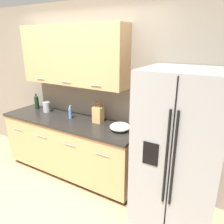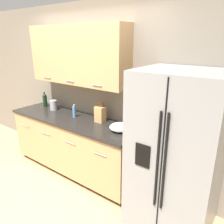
{
  "view_description": "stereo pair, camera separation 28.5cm",
  "coord_description": "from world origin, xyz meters",
  "px_view_note": "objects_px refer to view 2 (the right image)",
  "views": [
    {
      "loc": [
        2.02,
        -1.29,
        2.08
      ],
      "look_at": [
        0.65,
        1.05,
        1.17
      ],
      "focal_mm": 35.0,
      "sensor_mm": 36.0,
      "label": 1
    },
    {
      "loc": [
        2.26,
        -1.13,
        2.08
      ],
      "look_at": [
        0.65,
        1.05,
        1.17
      ],
      "focal_mm": 35.0,
      "sensor_mm": 36.0,
      "label": 2
    }
  ],
  "objects_px": {
    "knife_block": "(100,114)",
    "soap_dispenser": "(74,112)",
    "steel_canister": "(53,105)",
    "mixing_bowl": "(120,127)",
    "wine_bottle": "(45,100)",
    "refrigerator": "(176,154)"
  },
  "relations": [
    {
      "from": "soap_dispenser",
      "to": "steel_canister",
      "type": "distance_m",
      "value": 0.55
    },
    {
      "from": "refrigerator",
      "to": "wine_bottle",
      "type": "xyz_separation_m",
      "value": [
        -2.53,
        0.23,
        0.14
      ]
    },
    {
      "from": "wine_bottle",
      "to": "soap_dispenser",
      "type": "xyz_separation_m",
      "value": [
        0.83,
        -0.09,
        -0.04
      ]
    },
    {
      "from": "wine_bottle",
      "to": "soap_dispenser",
      "type": "bearing_deg",
      "value": -6.21
    },
    {
      "from": "steel_canister",
      "to": "mixing_bowl",
      "type": "distance_m",
      "value": 1.43
    },
    {
      "from": "knife_block",
      "to": "soap_dispenser",
      "type": "bearing_deg",
      "value": -170.1
    },
    {
      "from": "steel_canister",
      "to": "knife_block",
      "type": "bearing_deg",
      "value": 1.75
    },
    {
      "from": "refrigerator",
      "to": "wine_bottle",
      "type": "height_order",
      "value": "refrigerator"
    },
    {
      "from": "soap_dispenser",
      "to": "knife_block",
      "type": "bearing_deg",
      "value": 9.9
    },
    {
      "from": "wine_bottle",
      "to": "steel_canister",
      "type": "height_order",
      "value": "wine_bottle"
    },
    {
      "from": "knife_block",
      "to": "steel_canister",
      "type": "bearing_deg",
      "value": -178.25
    },
    {
      "from": "soap_dispenser",
      "to": "mixing_bowl",
      "type": "distance_m",
      "value": 0.88
    },
    {
      "from": "wine_bottle",
      "to": "mixing_bowl",
      "type": "height_order",
      "value": "wine_bottle"
    },
    {
      "from": "wine_bottle",
      "to": "mixing_bowl",
      "type": "distance_m",
      "value": 1.71
    },
    {
      "from": "knife_block",
      "to": "refrigerator",
      "type": "bearing_deg",
      "value": -9.9
    },
    {
      "from": "mixing_bowl",
      "to": "refrigerator",
      "type": "bearing_deg",
      "value": -7.7
    },
    {
      "from": "steel_canister",
      "to": "mixing_bowl",
      "type": "height_order",
      "value": "steel_canister"
    },
    {
      "from": "refrigerator",
      "to": "mixing_bowl",
      "type": "distance_m",
      "value": 0.83
    },
    {
      "from": "refrigerator",
      "to": "mixing_bowl",
      "type": "relative_size",
      "value": 6.57
    },
    {
      "from": "soap_dispenser",
      "to": "mixing_bowl",
      "type": "bearing_deg",
      "value": -1.62
    },
    {
      "from": "soap_dispenser",
      "to": "steel_canister",
      "type": "xyz_separation_m",
      "value": [
        -0.55,
        0.05,
        -0.0
      ]
    },
    {
      "from": "wine_bottle",
      "to": "soap_dispenser",
      "type": "distance_m",
      "value": 0.84
    }
  ]
}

